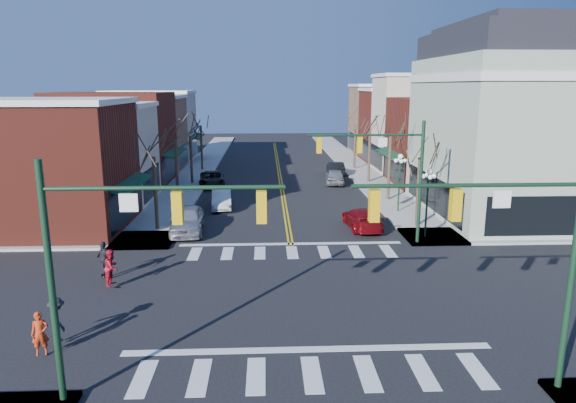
{
  "coord_description": "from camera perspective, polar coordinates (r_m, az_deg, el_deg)",
  "views": [
    {
      "loc": [
        -1.42,
        -21.02,
        9.07
      ],
      "look_at": [
        -0.21,
        6.73,
        2.8
      ],
      "focal_mm": 32.0,
      "sensor_mm": 36.0,
      "label": 1
    }
  ],
  "objects": [
    {
      "name": "tree_right_c",
      "position": [
        49.46,
        9.01,
        4.83
      ],
      "size": [
        0.24,
        0.24,
        4.83
      ],
      "primitive_type": "cylinder",
      "color": "#382B21",
      "rests_on": "ground"
    },
    {
      "name": "tree_right_a",
      "position": [
        34.17,
        14.26,
        0.91
      ],
      "size": [
        0.24,
        0.24,
        4.62
      ],
      "primitive_type": "cylinder",
      "color": "#382B21",
      "rests_on": "ground"
    },
    {
      "name": "tree_left_a",
      "position": [
        33.45,
        -14.49,
        0.77
      ],
      "size": [
        0.24,
        0.24,
        4.76
      ],
      "primitive_type": "cylinder",
      "color": "#382B21",
      "rests_on": "ground"
    },
    {
      "name": "tree_right_d",
      "position": [
        57.26,
        7.44,
        6.01
      ],
      "size": [
        0.24,
        0.24,
        4.97
      ],
      "primitive_type": "cylinder",
      "color": "#382B21",
      "rests_on": "ground"
    },
    {
      "name": "bldg_right_stucco",
      "position": [
        57.23,
        14.86,
        8.22
      ],
      "size": [
        10.0,
        7.0,
        10.0
      ],
      "primitive_type": "cube",
      "color": "beige",
      "rests_on": "ground"
    },
    {
      "name": "bldg_left_stucco_b",
      "position": [
        66.23,
        -14.91,
        8.0
      ],
      "size": [
        10.0,
        8.0,
        8.2
      ],
      "primitive_type": "cube",
      "color": "beige",
      "rests_on": "ground"
    },
    {
      "name": "ground",
      "position": [
        22.94,
        1.28,
        -10.57
      ],
      "size": [
        160.0,
        160.0,
        0.0
      ],
      "primitive_type": "plane",
      "color": "black",
      "rests_on": "ground"
    },
    {
      "name": "pedestrian_red_b",
      "position": [
        24.87,
        -18.99,
        -6.93
      ],
      "size": [
        0.75,
        0.91,
        1.7
      ],
      "primitive_type": "imported",
      "rotation": [
        0.0,
        0.0,
        1.43
      ],
      "color": "#A81121",
      "rests_on": "sidewalk_left"
    },
    {
      "name": "bldg_left_tan",
      "position": [
        58.72,
        -16.49,
        7.15
      ],
      "size": [
        10.0,
        7.5,
        7.8
      ],
      "primitive_type": "cube",
      "color": "#A07758",
      "rests_on": "ground"
    },
    {
      "name": "car_left_near",
      "position": [
        32.92,
        -11.12,
        -2.01
      ],
      "size": [
        2.28,
        5.01,
        1.67
      ],
      "primitive_type": "imported",
      "rotation": [
        0.0,
        0.0,
        0.06
      ],
      "color": "#AFAFB4",
      "rests_on": "ground"
    },
    {
      "name": "car_right_near",
      "position": [
        33.6,
        8.26,
        -1.88
      ],
      "size": [
        2.2,
        4.79,
        1.36
      ],
      "primitive_type": "imported",
      "rotation": [
        0.0,
        0.0,
        3.21
      ],
      "color": "maroon",
      "rests_on": "ground"
    },
    {
      "name": "bldg_left_stucco_a",
      "position": [
        43.23,
        -21.56,
        4.76
      ],
      "size": [
        10.0,
        7.0,
        7.5
      ],
      "primitive_type": "cube",
      "color": "beige",
      "rests_on": "ground"
    },
    {
      "name": "traffic_mast_far_right",
      "position": [
        29.59,
        11.18,
        4.0
      ],
      "size": [
        6.6,
        0.28,
        7.2
      ],
      "color": "#14331E",
      "rests_on": "ground"
    },
    {
      "name": "victorian_corner",
      "position": [
        39.86,
        24.49,
        8.12
      ],
      "size": [
        12.25,
        14.25,
        13.3
      ],
      "color": "#9DAB94",
      "rests_on": "ground"
    },
    {
      "name": "bldg_right_brick_a",
      "position": [
        50.0,
        17.41,
        6.32
      ],
      "size": [
        10.0,
        8.5,
        8.0
      ],
      "primitive_type": "cube",
      "color": "maroon",
      "rests_on": "ground"
    },
    {
      "name": "lamppost_corner",
      "position": [
        31.64,
        15.26,
        1.14
      ],
      "size": [
        0.36,
        0.36,
        4.33
      ],
      "color": "#14331E",
      "rests_on": "ground"
    },
    {
      "name": "lamppost_midblock",
      "position": [
        37.78,
        12.31,
        3.12
      ],
      "size": [
        0.36,
        0.36,
        4.33
      ],
      "color": "#14331E",
      "rests_on": "ground"
    },
    {
      "name": "car_left_mid",
      "position": [
        39.1,
        -7.4,
        0.21
      ],
      "size": [
        1.74,
        4.17,
        1.34
      ],
      "primitive_type": "imported",
      "rotation": [
        0.0,
        0.0,
        0.08
      ],
      "color": "silver",
      "rests_on": "ground"
    },
    {
      "name": "traffic_mast_near_right",
      "position": [
        15.91,
        23.66,
        -4.29
      ],
      "size": [
        6.6,
        0.28,
        7.2
      ],
      "color": "#14331E",
      "rests_on": "ground"
    },
    {
      "name": "car_right_far",
      "position": [
        53.69,
        5.3,
        3.69
      ],
      "size": [
        1.5,
        4.21,
        1.38
      ],
      "primitive_type": "imported",
      "rotation": [
        0.0,
        0.0,
        3.15
      ],
      "color": "black",
      "rests_on": "ground"
    },
    {
      "name": "traffic_mast_near_left",
      "position": [
        14.89,
        -18.54,
        -5.0
      ],
      "size": [
        6.6,
        0.28,
        7.2
      ],
      "color": "#14331E",
      "rests_on": "ground"
    },
    {
      "name": "bldg_left_brick_b",
      "position": [
        50.75,
        -18.72,
        6.61
      ],
      "size": [
        10.0,
        9.0,
        8.5
      ],
      "primitive_type": "cube",
      "color": "maroon",
      "rests_on": "ground"
    },
    {
      "name": "tree_left_b",
      "position": [
        41.15,
        -12.25,
        3.27
      ],
      "size": [
        0.24,
        0.24,
        5.04
      ],
      "primitive_type": "cylinder",
      "color": "#382B21",
      "rests_on": "ground"
    },
    {
      "name": "car_right_mid",
      "position": [
        48.58,
        5.22,
        2.79
      ],
      "size": [
        2.18,
        4.47,
        1.47
      ],
      "primitive_type": "imported",
      "rotation": [
        0.0,
        0.0,
        3.04
      ],
      "color": "#A5A5A9",
      "rests_on": "ground"
    },
    {
      "name": "bldg_right_brick_b",
      "position": [
        64.47,
        12.86,
        8.12
      ],
      "size": [
        10.0,
        8.0,
        8.5
      ],
      "primitive_type": "cube",
      "color": "maroon",
      "rests_on": "ground"
    },
    {
      "name": "tree_left_d",
      "position": [
        56.84,
        -9.59,
        5.86
      ],
      "size": [
        0.24,
        0.24,
        4.9
      ],
      "primitive_type": "cylinder",
      "color": "#382B21",
      "rests_on": "ground"
    },
    {
      "name": "pedestrian_red_a",
      "position": [
        19.72,
        -25.83,
        -13.06
      ],
      "size": [
        0.64,
        0.51,
        1.53
      ],
      "primitive_type": "imported",
      "rotation": [
        0.0,
        0.0,
        0.3
      ],
      "color": "#B32F13",
      "rests_on": "sidewalk_left"
    },
    {
      "name": "tree_left_c",
      "position": [
        49.0,
        -10.7,
        4.53
      ],
      "size": [
        0.24,
        0.24,
        4.55
      ],
      "primitive_type": "cylinder",
      "color": "#382B21",
      "rests_on": "ground"
    },
    {
      "name": "bldg_right_tan",
      "position": [
        72.18,
        11.2,
        8.85
      ],
      "size": [
        10.0,
        8.0,
        9.0
      ],
      "primitive_type": "cube",
      "color": "#A07758",
      "rests_on": "ground"
    },
    {
      "name": "pedestrian_dark_b",
      "position": [
        20.46,
        -24.26,
        -11.84
      ],
      "size": [
        1.12,
        1.18,
        1.61
      ],
      "primitive_type": "imported",
      "rotation": [
        0.0,
        0.0,
        2.26
      ],
      "color": "black",
      "rests_on": "sidewalk_left"
    },
    {
      "name": "car_left_far",
      "position": [
        47.87,
        -8.44,
        2.49
      ],
      "size": [
        2.74,
        5.11,
        1.37
      ],
      "primitive_type": "imported",
      "rotation": [
        0.0,
        0.0,
        0.1
      ],
      "color": "black",
      "rests_on": "ground"
    },
    {
      "name": "sidewalk_right",
      "position": [
        43.21,
        11.17,
        0.46
      ],
      "size": [
        3.5,
        70.0,
        0.15
      ],
      "primitive_type": "cube",
      "color": "#9E9B93",
      "rests_on": "ground"
    },
    {
      "name": "tree_right_b",
      "position": [
        41.72,
        11.17,
        3.54
      ],
      "size": [
        0.24,
        0.24,
        5.18
      ],
      "primitive_type": "cylinder",
      "color": "#382B21",
      "rests_on": "ground"
    },
    {
      "name": "sidewalk_left",
      "position": [
        42.63,
        -12.34,
        0.24
      ],
      "size": [
        3.5,
        70.0,
        0.15
      ],
      "primitive_type": "cube",
      "color": "#9E9B93",
      "rests_on": "ground"
    },
    {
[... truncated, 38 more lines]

